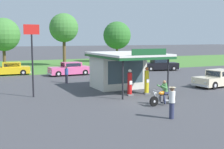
# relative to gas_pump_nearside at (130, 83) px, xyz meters

# --- Properties ---
(ground_plane) EXTENTS (300.00, 300.00, 0.00)m
(ground_plane) POSITION_rel_gas_pump_nearside_xyz_m (0.05, -2.09, -0.90)
(ground_plane) COLOR #424247
(grass_verge_strip) EXTENTS (120.00, 24.00, 0.01)m
(grass_verge_strip) POSITION_rel_gas_pump_nearside_xyz_m (0.05, 27.91, -0.90)
(grass_verge_strip) COLOR #477A33
(grass_verge_strip) RESTS_ON ground
(service_station_kiosk) EXTENTS (4.67, 6.96, 3.50)m
(service_station_kiosk) POSITION_rel_gas_pump_nearside_xyz_m (0.73, 3.20, 0.89)
(service_station_kiosk) COLOR silver
(service_station_kiosk) RESTS_ON ground
(gas_pump_nearside) EXTENTS (0.44, 0.44, 1.97)m
(gas_pump_nearside) POSITION_rel_gas_pump_nearside_xyz_m (0.00, 0.00, 0.00)
(gas_pump_nearside) COLOR slate
(gas_pump_nearside) RESTS_ON ground
(gas_pump_offside) EXTENTS (0.44, 0.44, 2.07)m
(gas_pump_offside) POSITION_rel_gas_pump_nearside_xyz_m (1.46, 0.00, 0.05)
(gas_pump_offside) COLOR slate
(gas_pump_offside) RESTS_ON ground
(motorcycle_with_rider) EXTENTS (2.15, 0.70, 1.58)m
(motorcycle_with_rider) POSITION_rel_gas_pump_nearside_xyz_m (0.43, -3.79, -0.25)
(motorcycle_with_rider) COLOR black
(motorcycle_with_rider) RESTS_ON ground
(featured_classic_sedan) EXTENTS (5.15, 2.56, 1.47)m
(featured_classic_sedan) POSITION_rel_gas_pump_nearside_xyz_m (9.19, 0.51, -0.23)
(featured_classic_sedan) COLOR beige
(featured_classic_sedan) RESTS_ON ground
(parked_car_back_row_right) EXTENTS (5.30, 2.27, 1.48)m
(parked_car_back_row_right) POSITION_rel_gas_pump_nearside_xyz_m (-6.90, 17.01, -0.22)
(parked_car_back_row_right) COLOR gold
(parked_car_back_row_right) RESTS_ON ground
(parked_car_back_row_centre_left) EXTENTS (4.94, 2.05, 1.50)m
(parked_car_back_row_centre_left) POSITION_rel_gas_pump_nearside_xyz_m (-0.44, 13.85, -0.20)
(parked_car_back_row_centre_left) COLOR #E55993
(parked_car_back_row_centre_left) RESTS_ON ground
(parked_car_back_row_centre_right) EXTENTS (5.10, 3.01, 1.61)m
(parked_car_back_row_centre_right) POSITION_rel_gas_pump_nearside_xyz_m (12.01, 14.04, -0.17)
(parked_car_back_row_centre_right) COLOR black
(parked_car_back_row_centre_right) RESTS_ON ground
(parked_car_back_row_left) EXTENTS (5.42, 2.56, 1.49)m
(parked_car_back_row_left) POSITION_rel_gas_pump_nearside_xyz_m (6.31, 16.78, -0.22)
(parked_car_back_row_left) COLOR #7AC6D1
(parked_car_back_row_left) RESTS_ON ground
(bystander_leaning_by_kiosk) EXTENTS (0.35, 0.35, 1.60)m
(bystander_leaning_by_kiosk) POSITION_rel_gas_pump_nearside_xyz_m (-2.49, 8.12, -0.05)
(bystander_leaning_by_kiosk) COLOR black
(bystander_leaning_by_kiosk) RESTS_ON ground
(bystander_standing_back_lot) EXTENTS (0.38, 0.38, 1.72)m
(bystander_standing_back_lot) POSITION_rel_gas_pump_nearside_xyz_m (-1.09, -6.76, 0.02)
(bystander_standing_back_lot) COLOR #2D3351
(bystander_standing_back_lot) RESTS_ON ground
(tree_oak_centre) EXTENTS (4.43, 4.43, 8.07)m
(tree_oak_centre) POSITION_rel_gas_pump_nearside_xyz_m (2.35, 26.01, 4.92)
(tree_oak_centre) COLOR brown
(tree_oak_centre) RESTS_ON ground
(tree_oak_distant_spare) EXTENTS (4.89, 4.89, 7.24)m
(tree_oak_distant_spare) POSITION_rel_gas_pump_nearside_xyz_m (-6.40, 27.82, 3.82)
(tree_oak_distant_spare) COLOR brown
(tree_oak_distant_spare) RESTS_ON ground
(tree_oak_left) EXTENTS (4.94, 4.94, 7.24)m
(tree_oak_left) POSITION_rel_gas_pump_nearside_xyz_m (13.03, 29.51, 3.80)
(tree_oak_left) COLOR brown
(tree_oak_left) RESTS_ON ground
(roadside_pole_sign) EXTENTS (1.10, 0.12, 5.20)m
(roadside_pole_sign) POSITION_rel_gas_pump_nearside_xyz_m (-6.65, 2.33, 2.62)
(roadside_pole_sign) COLOR black
(roadside_pole_sign) RESTS_ON ground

